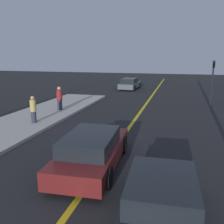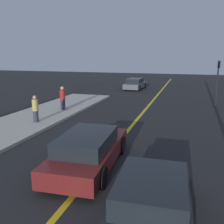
{
  "view_description": "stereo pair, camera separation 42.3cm",
  "coord_description": "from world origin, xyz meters",
  "px_view_note": "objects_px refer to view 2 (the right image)",
  "views": [
    {
      "loc": [
        2.6,
        4.25,
        4.0
      ],
      "look_at": [
        -0.54,
        15.81,
        1.25
      ],
      "focal_mm": 40.0,
      "sensor_mm": 36.0,
      "label": 1
    },
    {
      "loc": [
        3.01,
        4.36,
        4.0
      ],
      "look_at": [
        -0.54,
        15.81,
        1.25
      ],
      "focal_mm": 40.0,
      "sensor_mm": 36.0,
      "label": 2
    }
  ],
  "objects_px": {
    "pedestrian_mid_group": "(63,98)",
    "traffic_light": "(218,78)",
    "car_near_right_lane": "(152,201)",
    "pedestrian_near_curb": "(35,109)",
    "car_far_distant": "(135,84)",
    "car_ahead_center": "(89,150)"
  },
  "relations": [
    {
      "from": "car_near_right_lane",
      "to": "pedestrian_near_curb",
      "type": "height_order",
      "value": "pedestrian_near_curb"
    },
    {
      "from": "car_far_distant",
      "to": "pedestrian_mid_group",
      "type": "relative_size",
      "value": 2.58
    },
    {
      "from": "car_far_distant",
      "to": "pedestrian_mid_group",
      "type": "bearing_deg",
      "value": -97.48
    },
    {
      "from": "car_near_right_lane",
      "to": "pedestrian_near_curb",
      "type": "relative_size",
      "value": 2.55
    },
    {
      "from": "pedestrian_near_curb",
      "to": "car_ahead_center",
      "type": "bearing_deg",
      "value": -40.23
    },
    {
      "from": "car_near_right_lane",
      "to": "car_far_distant",
      "type": "distance_m",
      "value": 24.4
    },
    {
      "from": "car_ahead_center",
      "to": "pedestrian_near_curb",
      "type": "bearing_deg",
      "value": 136.43
    },
    {
      "from": "car_near_right_lane",
      "to": "pedestrian_mid_group",
      "type": "xyz_separation_m",
      "value": [
        -7.95,
        10.49,
        0.35
      ]
    },
    {
      "from": "car_near_right_lane",
      "to": "pedestrian_near_curb",
      "type": "xyz_separation_m",
      "value": [
        -7.81,
        6.93,
        0.31
      ]
    },
    {
      "from": "car_far_distant",
      "to": "traffic_light",
      "type": "relative_size",
      "value": 1.21
    },
    {
      "from": "pedestrian_mid_group",
      "to": "traffic_light",
      "type": "relative_size",
      "value": 0.47
    },
    {
      "from": "traffic_light",
      "to": "pedestrian_near_curb",
      "type": "bearing_deg",
      "value": -139.53
    },
    {
      "from": "car_far_distant",
      "to": "pedestrian_near_curb",
      "type": "distance_m",
      "value": 17.01
    },
    {
      "from": "car_near_right_lane",
      "to": "pedestrian_near_curb",
      "type": "distance_m",
      "value": 10.44
    },
    {
      "from": "car_ahead_center",
      "to": "pedestrian_near_curb",
      "type": "distance_m",
      "value": 6.75
    },
    {
      "from": "car_ahead_center",
      "to": "car_far_distant",
      "type": "distance_m",
      "value": 21.39
    },
    {
      "from": "car_near_right_lane",
      "to": "car_ahead_center",
      "type": "bearing_deg",
      "value": 133.43
    },
    {
      "from": "car_far_distant",
      "to": "traffic_light",
      "type": "bearing_deg",
      "value": -40.44
    },
    {
      "from": "car_near_right_lane",
      "to": "car_far_distant",
      "type": "xyz_separation_m",
      "value": [
        -5.48,
        23.77,
        0.0
      ]
    },
    {
      "from": "pedestrian_near_curb",
      "to": "traffic_light",
      "type": "height_order",
      "value": "traffic_light"
    },
    {
      "from": "car_far_distant",
      "to": "pedestrian_near_curb",
      "type": "height_order",
      "value": "pedestrian_near_curb"
    },
    {
      "from": "car_far_distant",
      "to": "car_ahead_center",
      "type": "bearing_deg",
      "value": -79.38
    }
  ]
}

